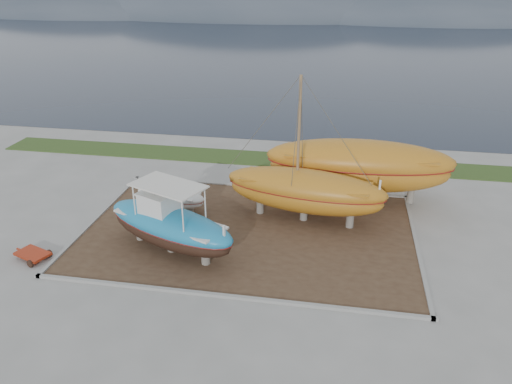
% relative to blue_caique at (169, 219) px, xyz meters
% --- Properties ---
extents(ground, '(140.00, 140.00, 0.00)m').
position_rel_blue_caique_xyz_m(ground, '(3.57, -1.28, -1.94)').
color(ground, gray).
rests_on(ground, ground).
extents(dirt_patch, '(18.00, 12.00, 0.06)m').
position_rel_blue_caique_xyz_m(dirt_patch, '(3.57, 2.72, -1.91)').
color(dirt_patch, '#422D1E').
rests_on(dirt_patch, ground).
extents(curb_frame, '(18.60, 12.60, 0.15)m').
position_rel_blue_caique_xyz_m(curb_frame, '(3.57, 2.72, -1.87)').
color(curb_frame, gray).
rests_on(curb_frame, ground).
extents(grass_strip, '(44.00, 3.00, 0.08)m').
position_rel_blue_caique_xyz_m(grass_strip, '(3.57, 14.22, -1.90)').
color(grass_strip, '#284219').
rests_on(grass_strip, ground).
extents(sea, '(260.00, 100.00, 0.04)m').
position_rel_blue_caique_xyz_m(sea, '(3.57, 68.72, -1.94)').
color(sea, black).
rests_on(sea, ground).
extents(mountain_ridge, '(200.00, 36.00, 20.00)m').
position_rel_blue_caique_xyz_m(mountain_ridge, '(3.57, 123.72, -1.94)').
color(mountain_ridge, '#333D49').
rests_on(mountain_ridge, ground).
extents(blue_caique, '(8.15, 5.31, 3.76)m').
position_rel_blue_caique_xyz_m(blue_caique, '(0.00, 0.00, 0.00)').
color(blue_caique, teal).
rests_on(blue_caique, dirt_patch).
extents(white_dinghy, '(4.75, 2.56, 1.35)m').
position_rel_blue_caique_xyz_m(white_dinghy, '(-1.57, 4.58, -1.21)').
color(white_dinghy, silver).
rests_on(white_dinghy, dirt_patch).
extents(orange_sailboat, '(9.66, 4.24, 8.40)m').
position_rel_blue_caique_xyz_m(orange_sailboat, '(6.47, 4.69, 2.32)').
color(orange_sailboat, '#AA6B1A').
rests_on(orange_sailboat, dirt_patch).
extents(orange_bare_hull, '(11.58, 3.62, 3.78)m').
position_rel_blue_caique_xyz_m(orange_bare_hull, '(9.50, 8.07, 0.01)').
color(orange_bare_hull, '#AA6B1A').
rests_on(orange_bare_hull, dirt_patch).
extents(red_trailer, '(2.82, 2.07, 0.36)m').
position_rel_blue_caique_xyz_m(red_trailer, '(-6.73, -1.91, -1.76)').
color(red_trailer, '#A32B12').
rests_on(red_trailer, ground).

